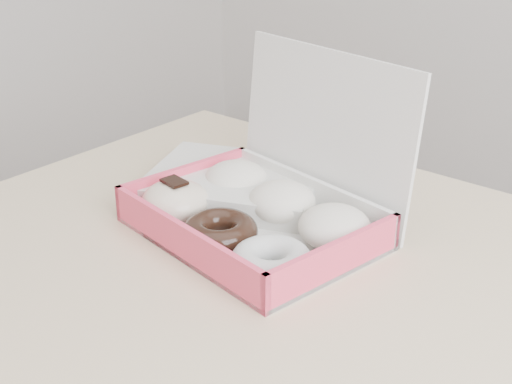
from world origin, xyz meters
The scene contains 3 objects.
table centered at (0.00, 0.00, 0.67)m, with size 1.20×0.80×0.75m.
donut_box centered at (-0.17, 0.06, 0.79)m, with size 0.36×0.32×0.23m.
newspapers centered at (-0.27, 0.12, 0.77)m, with size 0.25×0.20×0.04m, color silver.
Camera 1 is at (0.38, -0.62, 1.21)m, focal length 50.00 mm.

